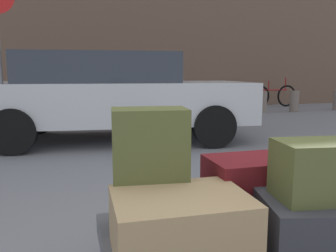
{
  "coord_description": "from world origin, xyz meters",
  "views": [
    {
      "loc": [
        -0.75,
        -1.39,
        1.1
      ],
      "look_at": [
        0.0,
        1.2,
        0.69
      ],
      "focal_mm": 37.03,
      "sensor_mm": 36.0,
      "label": 1
    }
  ],
  "objects_px": {
    "suitcase_charcoal_front_right": "(319,221)",
    "bollard_kerb_near": "(211,103)",
    "parked_car": "(112,94)",
    "duffel_bag_maroon_rear_left": "(265,185)",
    "suitcase_tan_front_left": "(181,224)",
    "bollard_kerb_far": "(294,101)",
    "luggage_cart": "(238,249)",
    "suitcase_olive_stacked_top": "(150,169)",
    "bollard_kerb_mid": "(262,102)",
    "bicycle_leaning": "(273,96)",
    "duffel_bag_olive_topmost_pile": "(323,170)"
  },
  "relations": [
    {
      "from": "suitcase_charcoal_front_right",
      "to": "duffel_bag_maroon_rear_left",
      "type": "xyz_separation_m",
      "value": [
        -0.04,
        0.38,
        0.05
      ]
    },
    {
      "from": "suitcase_charcoal_front_right",
      "to": "suitcase_olive_stacked_top",
      "type": "distance_m",
      "value": 0.81
    },
    {
      "from": "duffel_bag_olive_topmost_pile",
      "to": "bicycle_leaning",
      "type": "relative_size",
      "value": 0.23
    },
    {
      "from": "luggage_cart",
      "to": "duffel_bag_olive_topmost_pile",
      "type": "height_order",
      "value": "duffel_bag_olive_topmost_pile"
    },
    {
      "from": "parked_car",
      "to": "bollard_kerb_mid",
      "type": "bearing_deg",
      "value": 32.36
    },
    {
      "from": "duffel_bag_maroon_rear_left",
      "to": "suitcase_olive_stacked_top",
      "type": "xyz_separation_m",
      "value": [
        -0.65,
        -0.0,
        0.14
      ]
    },
    {
      "from": "parked_car",
      "to": "bollard_kerb_mid",
      "type": "relative_size",
      "value": 7.41
    },
    {
      "from": "suitcase_olive_stacked_top",
      "to": "parked_car",
      "type": "bearing_deg",
      "value": 92.01
    },
    {
      "from": "bollard_kerb_mid",
      "to": "luggage_cart",
      "type": "bearing_deg",
      "value": -121.95
    },
    {
      "from": "bollard_kerb_mid",
      "to": "bicycle_leaning",
      "type": "bearing_deg",
      "value": 47.99
    },
    {
      "from": "bollard_kerb_near",
      "to": "bollard_kerb_mid",
      "type": "relative_size",
      "value": 1.0
    },
    {
      "from": "suitcase_charcoal_front_right",
      "to": "bollard_kerb_near",
      "type": "xyz_separation_m",
      "value": [
        2.62,
        7.38,
        -0.14
      ]
    },
    {
      "from": "bicycle_leaning",
      "to": "suitcase_tan_front_left",
      "type": "bearing_deg",
      "value": -124.96
    },
    {
      "from": "luggage_cart",
      "to": "duffel_bag_olive_topmost_pile",
      "type": "relative_size",
      "value": 3.15
    },
    {
      "from": "parked_car",
      "to": "bollard_kerb_mid",
      "type": "distance_m",
      "value": 5.4
    },
    {
      "from": "luggage_cart",
      "to": "bicycle_leaning",
      "type": "xyz_separation_m",
      "value": [
        5.77,
        8.63,
        0.1
      ]
    },
    {
      "from": "suitcase_tan_front_left",
      "to": "suitcase_olive_stacked_top",
      "type": "distance_m",
      "value": 0.34
    },
    {
      "from": "luggage_cart",
      "to": "suitcase_tan_front_left",
      "type": "bearing_deg",
      "value": -166.65
    },
    {
      "from": "parked_car",
      "to": "bollard_kerb_near",
      "type": "relative_size",
      "value": 7.41
    },
    {
      "from": "suitcase_charcoal_front_right",
      "to": "bicycle_leaning",
      "type": "relative_size",
      "value": 0.29
    },
    {
      "from": "luggage_cart",
      "to": "suitcase_olive_stacked_top",
      "type": "xyz_separation_m",
      "value": [
        -0.38,
        0.21,
        0.37
      ]
    },
    {
      "from": "bicycle_leaning",
      "to": "duffel_bag_olive_topmost_pile",
      "type": "bearing_deg",
      "value": -121.84
    },
    {
      "from": "suitcase_charcoal_front_right",
      "to": "bollard_kerb_near",
      "type": "bearing_deg",
      "value": 84.26
    },
    {
      "from": "bollard_kerb_near",
      "to": "duffel_bag_maroon_rear_left",
      "type": "bearing_deg",
      "value": -110.8
    },
    {
      "from": "duffel_bag_olive_topmost_pile",
      "to": "bollard_kerb_near",
      "type": "bearing_deg",
      "value": 78.9
    },
    {
      "from": "duffel_bag_maroon_rear_left",
      "to": "bicycle_leaning",
      "type": "bearing_deg",
      "value": 57.37
    },
    {
      "from": "suitcase_charcoal_front_right",
      "to": "bollard_kerb_mid",
      "type": "relative_size",
      "value": 0.85
    },
    {
      "from": "suitcase_tan_front_left",
      "to": "duffel_bag_maroon_rear_left",
      "type": "bearing_deg",
      "value": 27.95
    },
    {
      "from": "suitcase_tan_front_left",
      "to": "duffel_bag_olive_topmost_pile",
      "type": "xyz_separation_m",
      "value": [
        0.62,
        -0.1,
        0.21
      ]
    },
    {
      "from": "suitcase_tan_front_left",
      "to": "bollard_kerb_far",
      "type": "height_order",
      "value": "bollard_kerb_far"
    },
    {
      "from": "luggage_cart",
      "to": "duffel_bag_maroon_rear_left",
      "type": "bearing_deg",
      "value": 37.7
    },
    {
      "from": "duffel_bag_maroon_rear_left",
      "to": "duffel_bag_olive_topmost_pile",
      "type": "xyz_separation_m",
      "value": [
        0.04,
        -0.38,
        0.18
      ]
    },
    {
      "from": "duffel_bag_maroon_rear_left",
      "to": "bollard_kerb_far",
      "type": "bearing_deg",
      "value": 53.53
    },
    {
      "from": "suitcase_olive_stacked_top",
      "to": "bicycle_leaning",
      "type": "xyz_separation_m",
      "value": [
        6.15,
        8.42,
        -0.27
      ]
    },
    {
      "from": "bollard_kerb_far",
      "to": "parked_car",
      "type": "bearing_deg",
      "value": -152.77
    },
    {
      "from": "bollard_kerb_mid",
      "to": "bollard_kerb_far",
      "type": "xyz_separation_m",
      "value": [
        1.05,
        0.0,
        0.0
      ]
    },
    {
      "from": "bollard_kerb_mid",
      "to": "duffel_bag_maroon_rear_left",
      "type": "bearing_deg",
      "value": -121.13
    },
    {
      "from": "suitcase_charcoal_front_right",
      "to": "suitcase_olive_stacked_top",
      "type": "height_order",
      "value": "suitcase_olive_stacked_top"
    },
    {
      "from": "bollard_kerb_near",
      "to": "suitcase_olive_stacked_top",
      "type": "bearing_deg",
      "value": -115.28
    },
    {
      "from": "suitcase_charcoal_front_right",
      "to": "parked_car",
      "type": "height_order",
      "value": "parked_car"
    },
    {
      "from": "suitcase_tan_front_left",
      "to": "bollard_kerb_mid",
      "type": "height_order",
      "value": "bollard_kerb_mid"
    },
    {
      "from": "luggage_cart",
      "to": "suitcase_tan_front_left",
      "type": "height_order",
      "value": "suitcase_tan_front_left"
    },
    {
      "from": "parked_car",
      "to": "bollard_kerb_mid",
      "type": "height_order",
      "value": "parked_car"
    },
    {
      "from": "suitcase_tan_front_left",
      "to": "luggage_cart",
      "type": "bearing_deg",
      "value": 15.45
    },
    {
      "from": "duffel_bag_maroon_rear_left",
      "to": "suitcase_olive_stacked_top",
      "type": "distance_m",
      "value": 0.66
    },
    {
      "from": "suitcase_charcoal_front_right",
      "to": "parked_car",
      "type": "relative_size",
      "value": 0.11
    },
    {
      "from": "luggage_cart",
      "to": "bicycle_leaning",
      "type": "distance_m",
      "value": 10.38
    },
    {
      "from": "parked_car",
      "to": "bollard_kerb_far",
      "type": "height_order",
      "value": "parked_car"
    },
    {
      "from": "suitcase_olive_stacked_top",
      "to": "bollard_kerb_mid",
      "type": "bearing_deg",
      "value": 61.8
    },
    {
      "from": "bicycle_leaning",
      "to": "parked_car",
      "type": "bearing_deg",
      "value": -143.57
    }
  ]
}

